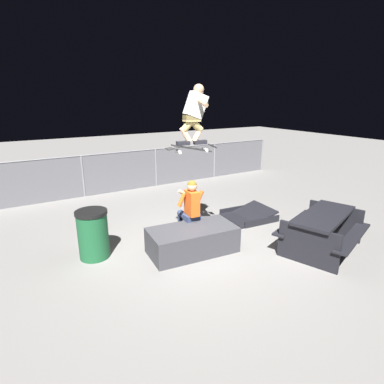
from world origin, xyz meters
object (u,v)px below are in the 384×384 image
ledge_box_main (192,240)px  kicker_ramp (249,216)px  skater_airborne (195,112)px  skateboard (192,148)px  picnic_table_back (323,226)px  trash_bin (93,234)px  person_sitting_on_ledge (190,207)px

ledge_box_main → kicker_ramp: ledge_box_main is taller
ledge_box_main → skater_airborne: skater_airborne is taller
skater_airborne → kicker_ramp: skater_airborne is taller
skater_airborne → kicker_ramp: bearing=11.1°
skater_airborne → skateboard: bearing=171.7°
picnic_table_back → trash_bin: trash_bin is taller
skater_airborne → picnic_table_back: bearing=-40.3°
person_sitting_on_ledge → skateboard: 1.21m
ledge_box_main → kicker_ramp: size_ratio=1.40×
picnic_table_back → trash_bin: 4.42m
skateboard → skater_airborne: (0.06, -0.01, 0.69)m
skater_airborne → trash_bin: size_ratio=1.21×
skater_airborne → kicker_ramp: size_ratio=0.93×
ledge_box_main → skateboard: skateboard is taller
kicker_ramp → trash_bin: bearing=-179.9°
ledge_box_main → picnic_table_back: bearing=-28.4°
kicker_ramp → trash_bin: 3.83m
ledge_box_main → trash_bin: trash_bin is taller
person_sitting_on_ledge → skater_airborne: skater_airborne is taller
ledge_box_main → person_sitting_on_ledge: 0.71m
skateboard → trash_bin: bearing=170.1°
trash_bin → person_sitting_on_ledge: bearing=-9.6°
ledge_box_main → trash_bin: 1.87m
skater_airborne → ledge_box_main: bearing=-125.2°
ledge_box_main → trash_bin: bearing=155.2°
person_sitting_on_ledge → picnic_table_back: person_sitting_on_ledge is taller
ledge_box_main → skateboard: bearing=60.5°
skateboard → picnic_table_back: 2.98m
person_sitting_on_ledge → picnic_table_back: size_ratio=0.65×
skater_airborne → person_sitting_on_ledge: bearing=166.8°
skater_airborne → trash_bin: (-2.00, 0.35, -2.18)m
ledge_box_main → person_sitting_on_ledge: (0.21, 0.46, 0.50)m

